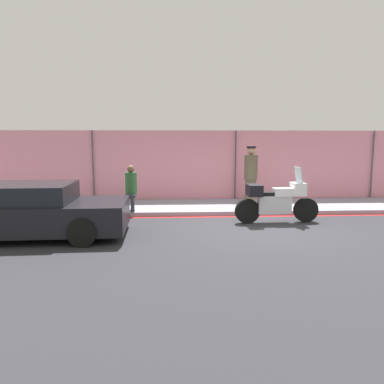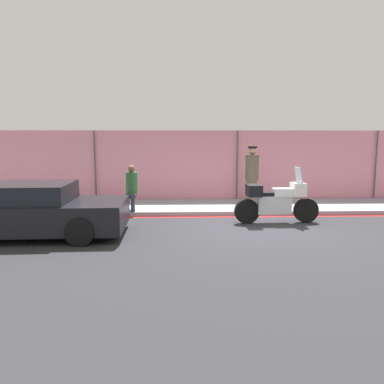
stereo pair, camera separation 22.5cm
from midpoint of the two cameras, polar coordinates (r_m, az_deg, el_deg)
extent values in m
plane|color=#2D2D33|center=(9.80, 9.56, -5.21)|extent=(120.00, 120.00, 0.00)
cube|color=#8E93A3|center=(12.26, 6.95, -2.18)|extent=(36.86, 2.41, 0.13)
cube|color=red|center=(11.03, 8.11, -3.68)|extent=(36.86, 0.18, 0.01)
cube|color=pink|center=(13.38, 6.08, 3.88)|extent=(35.02, 0.08, 2.53)
cylinder|color=#4C4C51|center=(13.42, -15.30, 3.65)|extent=(0.05, 0.05, 2.53)
cylinder|color=#4C4C51|center=(13.29, 6.15, 3.85)|extent=(0.05, 0.05, 2.53)
cylinder|color=#4C4C51|center=(14.91, 25.37, 3.57)|extent=(0.05, 0.05, 2.53)
cylinder|color=black|center=(10.55, 16.36, -2.65)|extent=(0.67, 0.17, 0.66)
cylinder|color=black|center=(10.06, 7.79, -2.91)|extent=(0.67, 0.17, 0.66)
cube|color=silver|center=(10.22, 11.78, -1.85)|extent=(0.90, 0.32, 0.48)
cube|color=white|center=(10.24, 13.03, -0.01)|extent=(0.53, 0.33, 0.22)
cube|color=black|center=(10.15, 11.30, -0.26)|extent=(0.61, 0.31, 0.10)
cube|color=white|center=(10.37, 15.25, 0.46)|extent=(0.34, 0.49, 0.34)
cube|color=silver|center=(10.33, 15.32, 2.55)|extent=(0.12, 0.42, 0.42)
cube|color=black|center=(10.01, 8.84, 0.27)|extent=(0.38, 0.52, 0.30)
cylinder|color=brown|center=(12.37, 8.37, 0.06)|extent=(0.35, 0.35, 0.80)
cylinder|color=brown|center=(12.28, 8.45, 3.76)|extent=(0.43, 0.43, 0.80)
sphere|color=tan|center=(12.26, 8.50, 6.25)|extent=(0.26, 0.26, 0.26)
cylinder|color=black|center=(12.25, 8.51, 6.78)|extent=(0.30, 0.30, 0.06)
cylinder|color=#2D3342|center=(11.03, -10.44, -1.90)|extent=(0.11, 0.11, 0.44)
cylinder|color=#2D3342|center=(11.02, -9.63, -1.89)|extent=(0.11, 0.11, 0.44)
cube|color=#2D3342|center=(11.21, -9.92, -0.59)|extent=(0.30, 0.44, 0.10)
cylinder|color=#2D6033|center=(11.38, -9.84, 1.39)|extent=(0.35, 0.35, 0.63)
sphere|color=brown|center=(11.34, -9.89, 3.50)|extent=(0.22, 0.22, 0.22)
cube|color=black|center=(9.37, -24.28, -3.38)|extent=(4.47, 1.96, 0.64)
cube|color=black|center=(9.36, -25.74, -0.16)|extent=(2.48, 1.68, 0.42)
cylinder|color=black|center=(9.87, -14.99, -3.48)|extent=(0.61, 0.24, 0.61)
cylinder|color=black|center=(8.21, -17.15, -5.89)|extent=(0.61, 0.24, 0.61)
camera|label=1|loc=(0.11, -90.60, -0.09)|focal=35.00mm
camera|label=2|loc=(0.11, 89.40, 0.09)|focal=35.00mm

